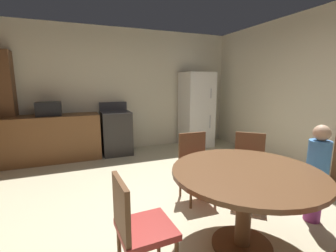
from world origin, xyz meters
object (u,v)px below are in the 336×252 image
Objects in this scene: chair_west at (137,225)px; chair_north at (196,162)px; chair_northeast at (249,162)px; person_child at (317,171)px; dining_table at (245,186)px; oven_range at (116,132)px; microwave at (49,109)px; refrigerator at (196,110)px.

chair_west is 1.50m from chair_north.
chair_northeast is 1.88m from chair_west.
dining_table is at bearing 0.00° from person_child.
chair_west is at bearing -42.27° from chair_north.
person_child is (2.02, 0.10, 0.08)m from chair_west.
dining_table is (0.58, -3.41, 0.14)m from oven_range.
dining_table is 1.52× the size of chair_north.
chair_west is at bearing -177.25° from dining_table.
dining_table is 1.01m from person_child.
chair_west is at bearing -22.29° from chair_northeast.
dining_table is at bearing -61.72° from microwave.
oven_range is at bearing -111.92° from chair_northeast.
microwave reaches higher than oven_range.
oven_range is at bearing 0.16° from microwave.
oven_range reaches higher than chair_northeast.
chair_north is (-0.64, 0.27, 0.00)m from chair_northeast.
chair_northeast is (1.27, -2.66, 0.03)m from oven_range.
chair_northeast and chair_north have the same top height.
dining_table is at bearing 0.00° from chair_north.
microwave is 3.70m from chair_northeast.
refrigerator is 2.02× the size of chair_west.
refrigerator is 4.00× the size of microwave.
refrigerator reaches higher than chair_northeast.
microwave reaches higher than dining_table.
microwave is 0.51× the size of chair_north.
dining_table is at bearing -111.74° from refrigerator.
person_child is (1.59, -3.36, 0.11)m from oven_range.
microwave is (-1.25, -0.00, 0.56)m from oven_range.
refrigerator is at bearing 68.26° from dining_table.
chair_northeast is 0.80× the size of person_child.
chair_north is at bearing -118.86° from refrigerator.
microwave is at bearing -52.66° from person_child.
microwave is 0.51× the size of chair_west.
chair_west reaches higher than dining_table.
person_child is (0.32, -0.69, 0.08)m from chair_northeast.
refrigerator is 4.15m from chair_west.
microwave is 3.09m from chair_north.
chair_north is (-1.29, -2.34, -0.38)m from refrigerator.
person_child reaches higher than chair_northeast.
microwave is 0.51× the size of chair_northeast.
chair_northeast is at bearing -104.00° from refrigerator.
chair_northeast is at bearing 70.02° from chair_north.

